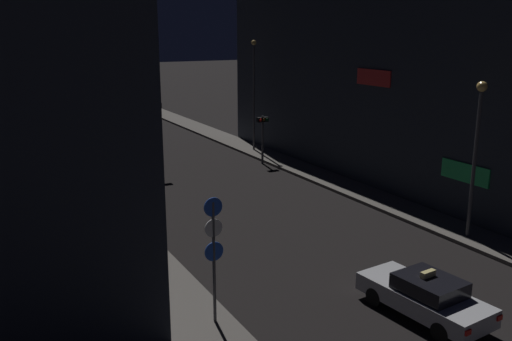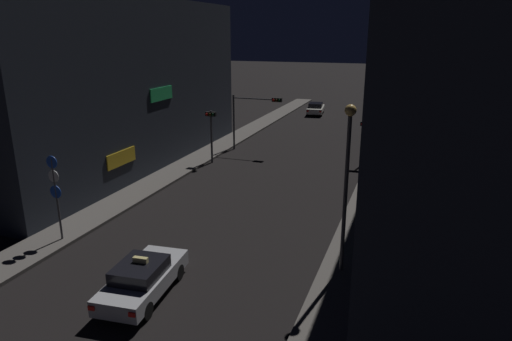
% 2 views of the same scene
% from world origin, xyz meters
% --- Properties ---
extents(sidewalk_left, '(2.25, 63.48, 0.17)m').
position_xyz_m(sidewalk_left, '(-6.87, 29.74, 0.08)').
color(sidewalk_left, '#5B5651').
rests_on(sidewalk_left, ground_plane).
extents(sidewalk_right, '(2.25, 63.48, 0.17)m').
position_xyz_m(sidewalk_right, '(6.87, 29.74, 0.08)').
color(sidewalk_right, '#5B5651').
rests_on(sidewalk_right, ground_plane).
extents(building_facade_left, '(9.80, 25.50, 11.88)m').
position_xyz_m(building_facade_left, '(-12.85, 23.50, 5.94)').
color(building_facade_left, '#282D38').
rests_on(building_facade_left, ground_plane).
extents(building_facade_right, '(9.30, 34.48, 14.04)m').
position_xyz_m(building_facade_right, '(12.60, 21.23, 7.02)').
color(building_facade_right, '#282D38').
rests_on(building_facade_right, ground_plane).
extents(taxi, '(2.20, 4.59, 1.62)m').
position_xyz_m(taxi, '(-0.14, 8.54, 0.74)').
color(taxi, '#B7B7BC').
rests_on(taxi, ground_plane).
extents(far_car, '(2.31, 4.63, 1.42)m').
position_xyz_m(far_car, '(-2.67, 50.07, 0.73)').
color(far_car, silver).
rests_on(far_car, ground_plane).
extents(traffic_light_overhead, '(4.25, 0.42, 4.63)m').
position_xyz_m(traffic_light_overhead, '(-3.78, 30.65, 3.41)').
color(traffic_light_overhead, '#47474C').
rests_on(traffic_light_overhead, ground_plane).
extents(traffic_light_left_kerb, '(0.80, 0.42, 4.00)m').
position_xyz_m(traffic_light_left_kerb, '(-5.49, 26.18, 2.84)').
color(traffic_light_left_kerb, '#47474C').
rests_on(traffic_light_left_kerb, ground_plane).
extents(traffic_light_right_kerb, '(0.80, 0.42, 3.35)m').
position_xyz_m(traffic_light_right_kerb, '(5.49, 29.58, 2.42)').
color(traffic_light_right_kerb, '#47474C').
rests_on(traffic_light_right_kerb, ground_plane).
extents(sign_pole_left, '(0.61, 0.10, 4.07)m').
position_xyz_m(sign_pole_left, '(-6.37, 11.21, 2.62)').
color(sign_pole_left, '#47474C').
rests_on(sign_pole_left, sidewalk_left).
extents(street_lamp_near_block, '(0.44, 0.44, 6.83)m').
position_xyz_m(street_lamp_near_block, '(6.60, 12.72, 4.55)').
color(street_lamp_near_block, '#47474C').
rests_on(street_lamp_near_block, sidewalk_right).
extents(street_lamp_far_block, '(0.37, 0.37, 8.15)m').
position_xyz_m(street_lamp_far_block, '(6.82, 33.37, 4.90)').
color(street_lamp_far_block, '#47474C').
rests_on(street_lamp_far_block, sidewalk_right).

